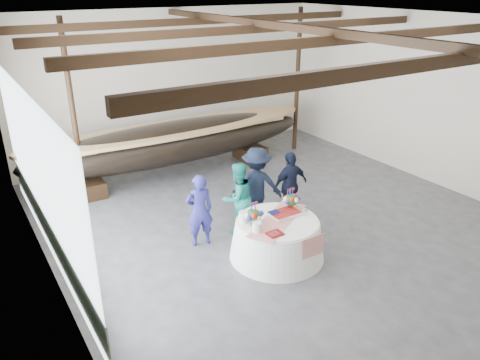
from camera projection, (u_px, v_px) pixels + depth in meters
floor at (290, 227)px, 10.74m from camera, size 10.00×12.00×0.01m
wall_back at (173, 84)px, 14.50m from camera, size 10.00×0.02×4.50m
wall_left at (46, 185)px, 7.39m from camera, size 0.02×12.00×4.50m
wall_right at (443, 103)px, 12.32m from camera, size 0.02×12.00×4.50m
ceiling at (299, 22)px, 8.96m from camera, size 10.00×12.00×0.01m
pavilion_structure at (276, 44)px, 9.74m from camera, size 9.80×11.76×4.50m
open_bay at (41, 187)px, 8.36m from camera, size 0.03×7.00×3.20m
longboat_display at (175, 142)px, 13.21m from camera, size 8.51×1.70×1.59m
banquet_table at (277, 239)px, 9.47m from camera, size 1.93×1.93×0.83m
tabletop_items at (273, 211)px, 9.34m from camera, size 1.82×1.37×0.40m
guest_woman_blue at (200, 210)px, 9.77m from camera, size 0.64×0.48×1.60m
guest_woman_teal at (237, 198)px, 10.30m from camera, size 0.86×0.70×1.63m
guest_man_left at (256, 185)px, 10.69m from camera, size 1.35×1.18×1.82m
guest_man_right at (290, 185)px, 10.93m from camera, size 0.97×0.42×1.64m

